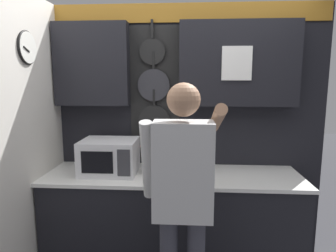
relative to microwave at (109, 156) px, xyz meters
The scene contains 7 objects.
base_cabinet_counter 0.82m from the microwave, ahead, with size 2.21×0.66×0.90m.
back_wall_unit 0.79m from the microwave, 27.47° to the left, with size 2.78×0.22×2.39m.
side_wall 0.70m from the microwave, 146.60° to the right, with size 0.07×1.60×2.39m.
microwave is the anchor object (origin of this frame).
knife_block 0.69m from the microwave, ahead, with size 0.11×0.15×0.28m.
utensil_crock 0.37m from the microwave, ahead, with size 0.13×0.13×0.35m.
person 0.93m from the microwave, 45.40° to the right, with size 0.54×0.65×1.70m.
Camera 1 is at (0.13, -2.51, 1.73)m, focal length 32.00 mm.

